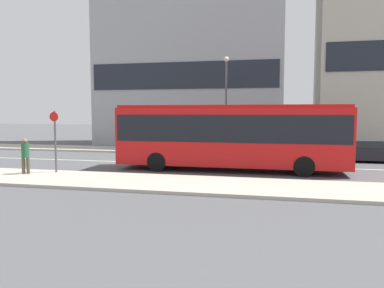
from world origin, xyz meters
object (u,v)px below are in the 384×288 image
(bus_stop_sign, at_px, (55,137))
(street_lamp, at_px, (226,94))
(city_bus, at_px, (230,133))
(pedestrian_near_stop, at_px, (25,154))
(parked_car_0, at_px, (371,151))

(bus_stop_sign, xyz_separation_m, street_lamp, (6.67, 10.34, 2.39))
(city_bus, bearing_deg, pedestrian_near_stop, -160.14)
(parked_car_0, bearing_deg, pedestrian_near_stop, -151.41)
(parked_car_0, relative_size, bus_stop_sign, 1.44)
(city_bus, relative_size, street_lamp, 1.73)
(city_bus, height_order, bus_stop_sign, city_bus)
(parked_car_0, height_order, pedestrian_near_stop, pedestrian_near_stop)
(city_bus, xyz_separation_m, pedestrian_near_stop, (-8.94, -3.87, -0.86))
(city_bus, height_order, parked_car_0, city_bus)
(pedestrian_near_stop, bearing_deg, city_bus, -0.66)
(parked_car_0, distance_m, pedestrian_near_stop, 19.08)
(city_bus, relative_size, pedestrian_near_stop, 7.03)
(pedestrian_near_stop, relative_size, bus_stop_sign, 0.56)
(parked_car_0, height_order, bus_stop_sign, bus_stop_sign)
(bus_stop_sign, distance_m, street_lamp, 12.53)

